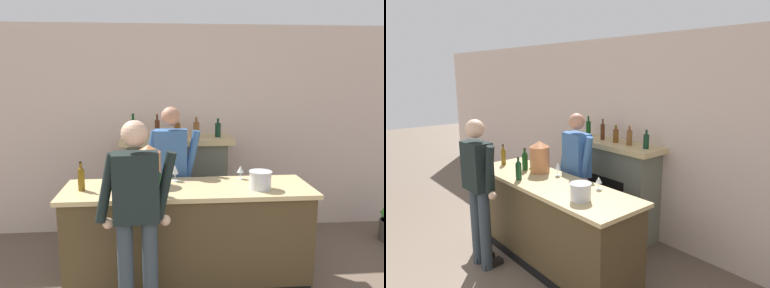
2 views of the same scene
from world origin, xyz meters
TOP-DOWN VIEW (x-y plane):
  - wall_back_panel at (0.00, 4.63)m, footprint 12.00×0.07m
  - bar_counter at (0.13, 3.18)m, footprint 2.43×0.73m
  - fireplace_stone at (0.07, 4.37)m, footprint 1.41×0.52m
  - person_customer at (-0.33, 2.52)m, footprint 0.66×0.32m
  - person_bartender at (-0.02, 3.73)m, footprint 0.66×0.33m
  - copper_dispenser at (-0.26, 3.32)m, footprint 0.25×0.29m
  - ice_bucket_steel at (0.82, 3.06)m, footprint 0.22×0.22m
  - wine_bottle_chardonnay_pale at (-0.89, 3.15)m, footprint 0.06×0.06m
  - wine_bottle_rose_blush at (-0.47, 3.23)m, footprint 0.08×0.08m
  - wine_bottle_burgundy_dark at (-0.16, 2.95)m, footprint 0.07×0.07m
  - wine_glass_near_bucket at (0.70, 3.42)m, footprint 0.07×0.07m
  - wine_glass_front_left at (0.01, 3.40)m, footprint 0.07×0.07m

SIDE VIEW (x-z plane):
  - bar_counter at x=0.13m, z-range 0.00..1.02m
  - fireplace_stone at x=0.07m, z-range -0.14..1.49m
  - person_bartender at x=-0.02m, z-range 0.10..1.86m
  - person_customer at x=-0.33m, z-range 0.10..1.86m
  - ice_bucket_steel at x=0.82m, z-range 1.02..1.20m
  - wine_glass_near_bucket at x=0.70m, z-range 1.05..1.19m
  - wine_glass_front_left at x=0.01m, z-range 1.05..1.23m
  - wine_bottle_burgundy_dark at x=-0.16m, z-range 1.01..1.28m
  - wine_bottle_chardonnay_pale at x=-0.89m, z-range 1.01..1.29m
  - wine_bottle_rose_blush at x=-0.47m, z-range 1.01..1.30m
  - copper_dispenser at x=-0.26m, z-range 1.02..1.43m
  - wall_back_panel at x=0.00m, z-range 0.00..2.75m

